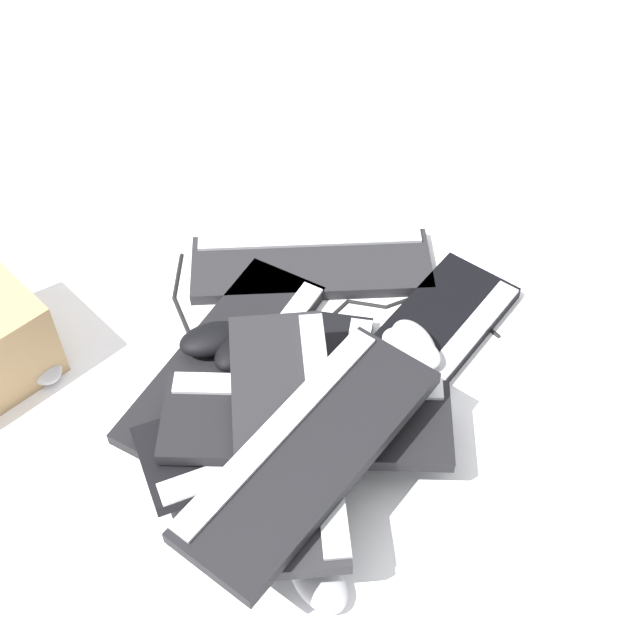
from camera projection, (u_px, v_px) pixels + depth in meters
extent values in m
plane|color=white|center=(326.00, 338.00, 1.55)|extent=(3.20, 3.20, 0.00)
cube|color=black|center=(418.00, 350.00, 1.52)|extent=(0.43, 0.40, 0.02)
cube|color=#B2B5BA|center=(447.00, 360.00, 1.48)|extent=(0.34, 0.30, 0.01)
cube|color=#232326|center=(311.00, 266.00, 1.64)|extent=(0.46, 0.22, 0.02)
cube|color=#B2B5BA|center=(310.00, 239.00, 1.67)|extent=(0.42, 0.10, 0.01)
cube|color=black|center=(224.00, 361.00, 1.50)|extent=(0.40, 0.43, 0.02)
cube|color=silver|center=(252.00, 369.00, 1.47)|extent=(0.30, 0.34, 0.01)
cube|color=black|center=(309.00, 421.00, 1.42)|extent=(0.30, 0.46, 0.02)
cube|color=silver|center=(344.00, 420.00, 1.41)|extent=(0.19, 0.40, 0.01)
cube|color=black|center=(281.00, 424.00, 1.38)|extent=(0.46, 0.23, 0.02)
cube|color=silver|center=(294.00, 448.00, 1.34)|extent=(0.42, 0.11, 0.01)
cube|color=black|center=(307.00, 422.00, 1.35)|extent=(0.46, 0.25, 0.02)
cube|color=silver|center=(308.00, 386.00, 1.38)|extent=(0.41, 0.14, 0.01)
cube|color=#232326|center=(284.00, 433.00, 1.30)|extent=(0.20, 0.45, 0.02)
cube|color=#B2B5BA|center=(323.00, 425.00, 1.29)|extent=(0.09, 0.42, 0.01)
cube|color=black|center=(311.00, 453.00, 1.25)|extent=(0.43, 0.40, 0.02)
cube|color=silver|center=(279.00, 427.00, 1.26)|extent=(0.34, 0.30, 0.01)
ellipsoid|color=silver|center=(411.00, 349.00, 1.47)|extent=(0.12, 0.13, 0.04)
ellipsoid|color=#B7B7BC|center=(38.00, 362.00, 1.49)|extent=(0.11, 0.13, 0.04)
ellipsoid|color=black|center=(241.00, 348.00, 1.47)|extent=(0.13, 0.12, 0.04)
ellipsoid|color=black|center=(212.00, 339.00, 1.48)|extent=(0.12, 0.08, 0.04)
ellipsoid|color=#B7B7BC|center=(318.00, 580.00, 1.25)|extent=(0.10, 0.13, 0.04)
ellipsoid|color=#B7B7BC|center=(414.00, 345.00, 1.48)|extent=(0.08, 0.12, 0.04)
cylinder|color=black|center=(477.00, 318.00, 1.57)|extent=(0.05, 0.09, 0.01)
cylinder|color=black|center=(442.00, 297.00, 1.60)|extent=(0.05, 0.04, 0.01)
cylinder|color=black|center=(407.00, 299.00, 1.60)|extent=(0.08, 0.03, 0.01)
cylinder|color=black|center=(367.00, 303.00, 1.59)|extent=(0.07, 0.04, 0.01)
cylinder|color=black|center=(338.00, 309.00, 1.59)|extent=(0.05, 0.04, 0.01)
cylinder|color=black|center=(310.00, 324.00, 1.56)|extent=(0.07, 0.02, 0.01)
cylinder|color=black|center=(261.00, 338.00, 1.54)|extent=(0.11, 0.02, 0.01)
cylinder|color=black|center=(209.00, 339.00, 1.54)|extent=(0.07, 0.05, 0.01)
cylinder|color=black|center=(181.00, 314.00, 1.58)|extent=(0.02, 0.09, 0.01)
cylinder|color=black|center=(178.00, 275.00, 1.64)|extent=(0.03, 0.11, 0.01)
sphere|color=black|center=(499.00, 335.00, 1.55)|extent=(0.01, 0.01, 0.01)
sphere|color=black|center=(457.00, 302.00, 1.60)|extent=(0.01, 0.01, 0.01)
sphere|color=black|center=(427.00, 292.00, 1.61)|extent=(0.01, 0.01, 0.01)
sphere|color=black|center=(386.00, 306.00, 1.59)|extent=(0.01, 0.01, 0.01)
sphere|color=black|center=(348.00, 300.00, 1.60)|extent=(0.01, 0.01, 0.01)
sphere|color=black|center=(328.00, 318.00, 1.57)|extent=(0.01, 0.01, 0.01)
sphere|color=black|center=(292.00, 329.00, 1.56)|extent=(0.01, 0.01, 0.01)
sphere|color=black|center=(230.00, 346.00, 1.53)|extent=(0.01, 0.01, 0.01)
sphere|color=black|center=(189.00, 333.00, 1.55)|extent=(0.01, 0.01, 0.01)
sphere|color=black|center=(174.00, 297.00, 1.60)|extent=(0.01, 0.01, 0.01)
sphere|color=black|center=(181.00, 254.00, 1.67)|extent=(0.01, 0.01, 0.01)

